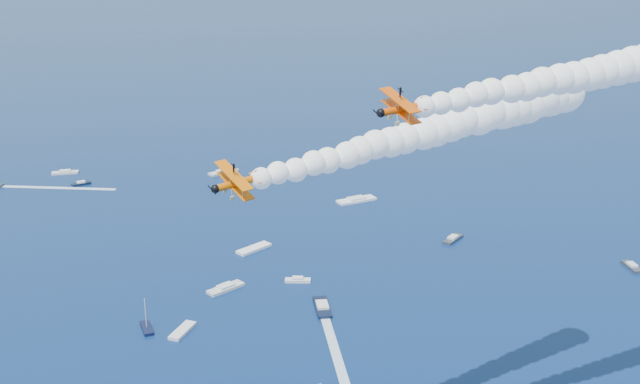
{
  "coord_description": "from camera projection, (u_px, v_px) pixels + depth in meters",
  "views": [
    {
      "loc": [
        -8.83,
        -73.02,
        83.47
      ],
      "look_at": [
        -4.27,
        20.04,
        50.94
      ],
      "focal_mm": 44.27,
      "sensor_mm": 36.0,
      "label": 1
    }
  ],
  "objects": [
    {
      "name": "smoke_trail_trail",
      "position": [
        429.0,
        131.0,
        111.24
      ],
      "size": [
        63.56,
        56.12,
        11.18
      ],
      "primitive_type": null,
      "rotation": [
        0.0,
        0.0,
        3.66
      ],
      "color": "white"
    },
    {
      "name": "spectator_boats",
      "position": [
        313.0,
        278.0,
        191.97
      ],
      "size": [
        236.0,
        168.77,
        0.7
      ],
      "color": "black",
      "rests_on": "ground"
    },
    {
      "name": "smoke_trail_lead",
      "position": [
        595.0,
        71.0,
        107.9
      ],
      "size": [
        63.11,
        45.79,
        11.18
      ],
      "primitive_type": null,
      "rotation": [
        0.0,
        0.0,
        3.52
      ],
      "color": "white"
    },
    {
      "name": "biplane_lead",
      "position": [
        403.0,
        109.0,
        96.88
      ],
      "size": [
        9.37,
        10.57,
        6.62
      ],
      "primitive_type": null,
      "rotation": [
        -0.2,
        0.07,
        3.52
      ],
      "color": "#E04B04"
    },
    {
      "name": "boat_wakes",
      "position": [
        164.0,
        255.0,
        206.19
      ],
      "size": [
        105.4,
        134.4,
        0.04
      ],
      "color": "white",
      "rests_on": "ground"
    },
    {
      "name": "biplane_trail",
      "position": [
        237.0,
        183.0,
        96.56
      ],
      "size": [
        9.88,
        10.76,
        6.67
      ],
      "primitive_type": null,
      "rotation": [
        -0.24,
        0.07,
        3.66
      ],
      "color": "#DC6004"
    }
  ]
}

